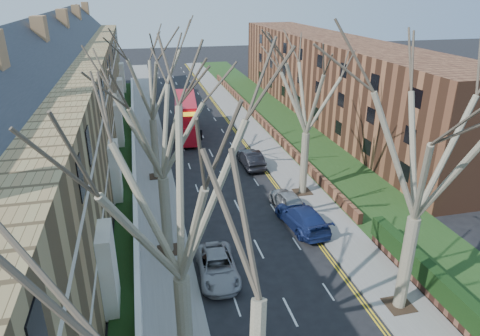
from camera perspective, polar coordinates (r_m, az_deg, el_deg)
pavement_left at (r=49.05m, az=-12.05°, el=3.88°), size 3.00×102.00×0.12m
pavement_right at (r=50.64m, az=1.66°, el=4.98°), size 3.00×102.00×0.12m
terrace_left at (r=40.42m, az=-23.15°, el=6.61°), size 9.70×78.00×13.60m
flats_right at (r=56.98m, az=12.07°, el=11.62°), size 13.97×54.00×10.00m
front_wall_left at (r=41.33m, az=-13.94°, el=0.93°), size 0.30×78.00×1.00m
grass_verge_right at (r=51.92m, az=6.48°, el=5.40°), size 6.00×102.00×0.06m
tree_left_mid at (r=14.83m, az=-8.67°, el=-1.28°), size 10.50×10.50×14.71m
tree_left_far at (r=24.38m, az=-10.88°, el=7.41°), size 10.15×10.15×14.22m
tree_left_dist at (r=36.05m, az=-12.08°, el=12.75°), size 10.50×10.50×14.71m
tree_right_mid at (r=20.72m, az=23.94°, el=4.01°), size 10.50×10.50×14.71m
tree_right_far at (r=32.62m, az=9.22°, el=11.37°), size 10.15×10.15×14.22m
double_decker_bus at (r=48.90m, az=-7.20°, el=6.64°), size 3.30×10.30×4.27m
car_left_far at (r=25.46m, az=-3.01°, el=-12.99°), size 2.37×4.86×1.33m
car_right_near at (r=30.42m, az=8.27°, el=-6.47°), size 2.79×5.64×1.58m
car_right_mid at (r=32.76m, az=6.35°, el=-4.25°), size 2.05×4.36×1.44m
car_right_far at (r=40.24m, az=1.45°, el=1.28°), size 1.74×4.80×1.57m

